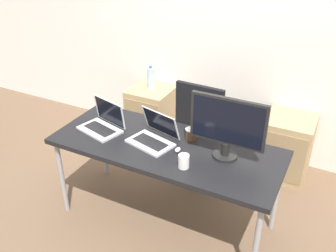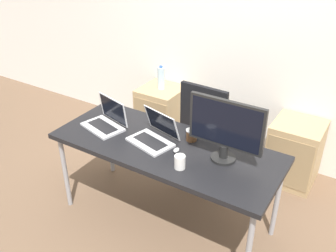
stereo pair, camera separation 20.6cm
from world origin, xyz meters
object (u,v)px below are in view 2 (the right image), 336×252
laptop_left (106,121)px  coffee_cup_white (180,162)px  cabinet_left (161,114)px  mouse (176,150)px  office_chair (211,144)px  monitor (226,128)px  water_bottle (161,78)px  coffee_cup_brown (191,135)px  laptop_right (154,135)px  cabinet_right (294,152)px

laptop_left → coffee_cup_white: size_ratio=3.91×
cabinet_left → mouse: mouse is taller
office_chair → monitor: bearing=-58.8°
water_bottle → coffee_cup_brown: bearing=-46.8°
coffee_cup_white → monitor: bearing=50.5°
monitor → mouse: size_ratio=9.51×
cabinet_left → coffee_cup_brown: (0.91, -0.96, 0.49)m
cabinet_left → laptop_right: 1.40m
coffee_cup_white → coffee_cup_brown: bearing=106.5°
monitor → coffee_cup_brown: (-0.32, 0.11, -0.21)m
cabinet_right → coffee_cup_brown: (-0.62, -0.96, 0.49)m
monitor → mouse: (-0.34, -0.10, -0.24)m
laptop_right → mouse: 0.24m
cabinet_right → water_bottle: size_ratio=2.36×
office_chair → laptop_right: size_ratio=2.70×
mouse → coffee_cup_brown: bearing=86.2°
office_chair → laptop_right: (-0.16, -0.72, 0.41)m
coffee_cup_white → coffee_cup_brown: coffee_cup_white is taller
water_bottle → coffee_cup_brown: (0.91, -0.97, 0.05)m
office_chair → monitor: monitor is taller
monitor → office_chair: bearing=121.2°
monitor → coffee_cup_white: 0.39m
water_bottle → mouse: 1.48m
cabinet_left → mouse: bearing=-52.7°
office_chair → laptop_right: bearing=-102.9°
office_chair → cabinet_right: (0.70, 0.41, -0.08)m
water_bottle → laptop_left: (0.20, -1.15, 0.05)m
cabinet_right → mouse: (-0.63, -1.17, 0.46)m
water_bottle → laptop_right: (0.66, -1.13, 0.05)m
laptop_left → monitor: (1.03, 0.07, 0.21)m
laptop_right → cabinet_left: bearing=120.5°
laptop_left → monitor: monitor is taller
office_chair → cabinet_left: 0.93m
cabinet_left → coffee_cup_brown: bearing=-46.8°
laptop_right → mouse: bearing=-11.2°
laptop_left → laptop_right: laptop_left is taller
cabinet_right → water_bottle: 1.59m
laptop_right → monitor: (0.57, 0.05, 0.21)m
office_chair → water_bottle: bearing=153.5°
cabinet_left → monitor: size_ratio=1.13×
office_chair → coffee_cup_white: office_chair is taller
monitor → laptop_left: bearing=-176.0°
cabinet_right → coffee_cup_brown: bearing=-122.6°
laptop_left → mouse: 0.70m
monitor → cabinet_right: bearing=74.7°
cabinet_right → laptop_right: (-0.86, -1.13, 0.49)m
cabinet_left → coffee_cup_brown: 1.41m
coffee_cup_brown → monitor: bearing=-18.7°
office_chair → cabinet_right: office_chair is taller
office_chair → laptop_left: office_chair is taller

